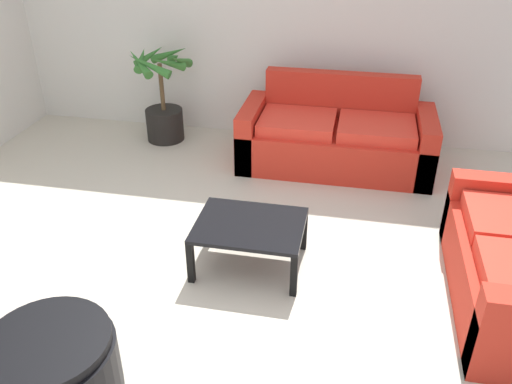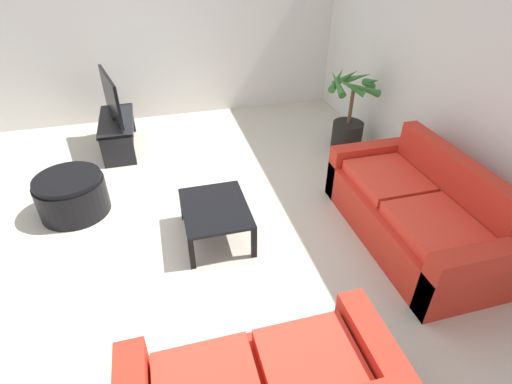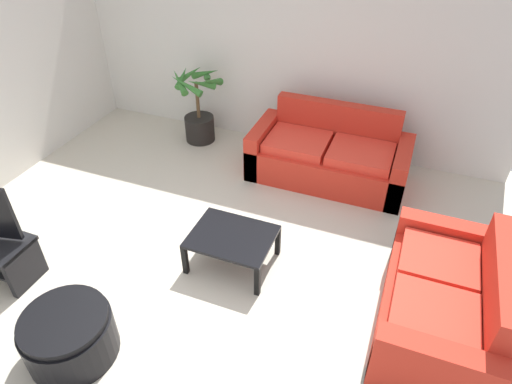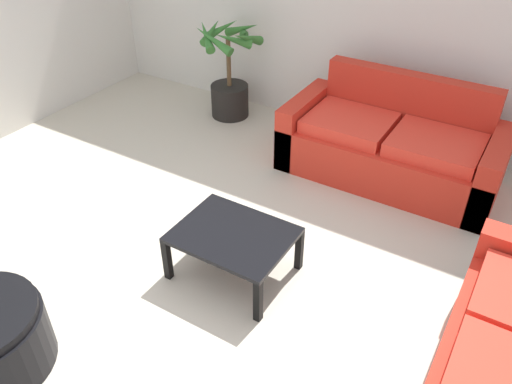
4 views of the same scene
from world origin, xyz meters
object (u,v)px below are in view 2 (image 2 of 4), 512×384
at_px(couch_main, 413,214).
at_px(ottoman, 72,195).
at_px(potted_palm, 349,118).
at_px(coffee_table, 215,211).
at_px(tv, 111,96).
at_px(tv_stand, 118,129).

distance_m(couch_main, ottoman, 3.58).
bearing_deg(potted_palm, coffee_table, -55.58).
bearing_deg(potted_palm, tv, -104.23).
relative_size(tv, potted_palm, 0.92).
xyz_separation_m(couch_main, tv_stand, (-2.77, -2.86, -0.01)).
relative_size(potted_palm, ottoman, 1.48).
relative_size(tv_stand, tv, 1.10).
bearing_deg(tv_stand, potted_palm, 75.80).
relative_size(tv_stand, coffee_table, 1.35).
height_order(tv, ottoman, tv).
height_order(couch_main, tv_stand, couch_main).
distance_m(tv_stand, potted_palm, 3.22).
bearing_deg(couch_main, tv, -134.18).
xyz_separation_m(couch_main, ottoman, (-1.34, -3.32, -0.08)).
height_order(tv, potted_palm, potted_palm).
height_order(tv_stand, ottoman, ottoman).
relative_size(tv, ottoman, 1.36).
bearing_deg(coffee_table, potted_palm, 124.42).
bearing_deg(tv, tv_stand, -77.13).
bearing_deg(couch_main, tv_stand, -134.14).
bearing_deg(ottoman, coffee_table, 60.27).
bearing_deg(tv, couch_main, 45.82).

